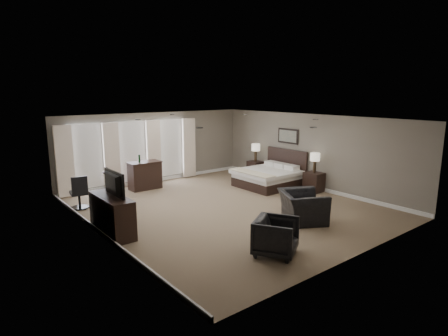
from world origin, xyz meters
TOP-DOWN VIEW (x-y plane):
  - room at (0.00, 0.00)m, footprint 7.60×8.60m
  - window_bay at (-1.00, 4.11)m, footprint 5.25×0.20m
  - bed at (2.58, 1.03)m, footprint 1.99×1.90m
  - nightstand_near at (3.47, -0.42)m, footprint 0.49×0.60m
  - nightstand_far at (3.47, 2.48)m, footprint 0.47×0.57m
  - lamp_near at (3.47, -0.42)m, footprint 0.33×0.33m
  - lamp_far at (3.47, 2.48)m, footprint 0.34×0.34m
  - wall_art at (3.70, 1.03)m, footprint 0.04×0.96m
  - dresser at (-3.45, 0.10)m, footprint 0.52×1.61m
  - tv at (-3.45, 0.10)m, footprint 0.60×1.05m
  - armchair_near at (0.82, -2.13)m, footprint 1.29×1.44m
  - armchair_far at (-1.24, -3.14)m, footprint 1.13×1.11m
  - bar_counter at (-0.89, 3.48)m, footprint 1.12×0.58m
  - bar_stool_left at (-2.16, 3.55)m, footprint 0.39×0.39m
  - bar_stool_right at (-0.39, 3.67)m, footprint 0.47×0.47m
  - desk_chair at (-3.42, 2.62)m, footprint 0.57×0.57m

SIDE VIEW (x-z plane):
  - nightstand_far at x=3.47m, z-range 0.00..0.62m
  - nightstand_near at x=3.47m, z-range 0.00..0.65m
  - bar_stool_right at x=-0.39m, z-range 0.00..0.75m
  - bar_stool_left at x=-2.16m, z-range 0.00..0.79m
  - armchair_far at x=-1.24m, z-range 0.00..0.87m
  - dresser at x=-3.45m, z-range 0.00..0.93m
  - bar_counter at x=-0.89m, z-range 0.00..0.98m
  - desk_chair at x=-3.42m, z-range 0.00..1.00m
  - armchair_near at x=0.82m, z-range 0.00..1.06m
  - bed at x=2.58m, z-range 0.00..1.27m
  - lamp_far at x=3.47m, z-range 0.62..1.33m
  - lamp_near at x=3.47m, z-range 0.65..1.33m
  - tv at x=-3.45m, z-range 0.93..1.07m
  - window_bay at x=-1.00m, z-range 0.05..2.35m
  - room at x=0.00m, z-range -0.02..2.62m
  - wall_art at x=3.70m, z-range 1.47..2.03m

